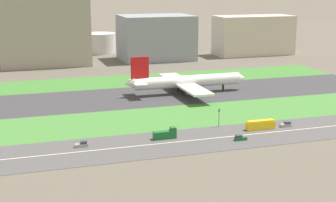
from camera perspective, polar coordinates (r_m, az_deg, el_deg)
name	(u,v)px	position (r m, az deg, el deg)	size (l,w,h in m)	color
ground_plane	(116,98)	(242.27, -5.99, 0.30)	(800.00, 800.00, 0.00)	#5B564C
runway	(116,98)	(242.26, -5.99, 0.31)	(280.00, 46.00, 0.10)	#38383D
grass_median_north	(101,82)	(281.63, -7.72, 2.13)	(280.00, 36.00, 0.10)	#3D7A33
grass_median_south	(137,120)	(203.54, -3.59, -2.21)	(280.00, 36.00, 0.10)	#427F38
highway	(160,144)	(174.05, -0.98, -4.95)	(280.00, 28.00, 0.10)	#4C4C4F
highway_centerline	(160,144)	(174.03, -0.98, -4.93)	(266.00, 0.50, 0.01)	silver
airliner	(185,82)	(250.34, 1.93, 2.26)	(65.00, 56.00, 19.70)	white
car_2	(240,138)	(179.42, 8.31, -4.23)	(4.40, 1.80, 2.00)	#19662D
truck_0	(165,134)	(179.14, -0.30, -3.86)	(8.40, 2.50, 4.00)	#19662D
car_4	(82,144)	(173.17, -9.87, -4.95)	(4.40, 1.80, 2.00)	#99999E
car_1	(286,125)	(199.30, 13.44, -2.65)	(4.40, 1.80, 2.00)	#99999E
bus_1	(260,125)	(193.60, 10.60, -2.71)	(11.60, 2.50, 3.50)	yellow
traffic_light	(219,116)	(193.89, 5.89, -1.76)	(0.36, 0.50, 7.20)	#4C4C51
hangar_building	(44,29)	(347.11, -14.14, 8.10)	(58.70, 36.62, 49.21)	#9E998E
office_tower	(156,37)	(361.79, -1.40, 7.32)	(51.18, 37.84, 31.86)	gray
cargo_warehouse	(253,35)	(391.31, 9.81, 7.47)	(59.98, 25.39, 29.99)	beige
fuel_tank_west	(100,43)	(398.80, -7.84, 6.62)	(24.55, 24.55, 15.76)	silver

